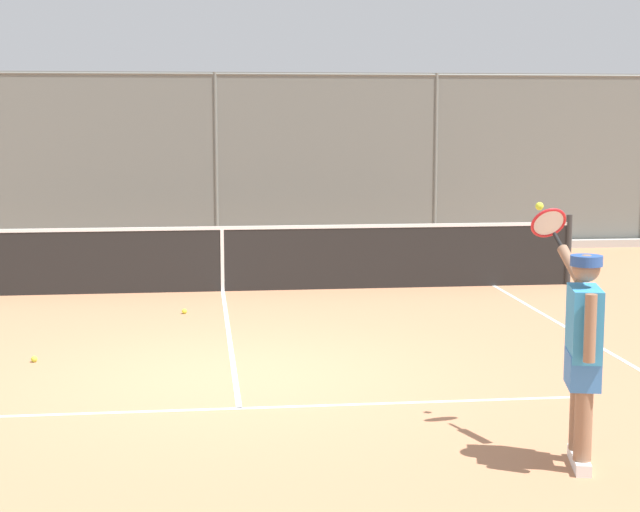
{
  "coord_description": "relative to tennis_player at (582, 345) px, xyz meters",
  "views": [
    {
      "loc": [
        0.32,
        9.88,
        2.57
      ],
      "look_at": [
        -0.97,
        -1.0,
        1.05
      ],
      "focal_mm": 57.12,
      "sensor_mm": 36.0,
      "label": 1
    }
  ],
  "objects": [
    {
      "name": "tennis_ball_near_baseline",
      "position": [
        4.5,
        -3.72,
        -0.88
      ],
      "size": [
        0.07,
        0.07,
        0.07
      ],
      "primitive_type": "sphere",
      "color": "#C1D138",
      "rests_on": "ground"
    },
    {
      "name": "tennis_player",
      "position": [
        0.0,
        0.0,
        0.0
      ],
      "size": [
        0.32,
        1.37,
        1.87
      ],
      "rotation": [
        0.0,
        0.0,
        -1.8
      ],
      "color": "silver",
      "rests_on": "ground"
    },
    {
      "name": "court_line_markings",
      "position": [
        2.43,
        -1.53,
        -0.91
      ],
      "size": [
        8.25,
        11.06,
        0.01
      ],
      "color": "white",
      "rests_on": "ground"
    },
    {
      "name": "tennis_ball_near_net",
      "position": [
        2.97,
        -6.18,
        -0.88
      ],
      "size": [
        0.07,
        0.07,
        0.07
      ],
      "primitive_type": "sphere",
      "color": "#CCDB33",
      "rests_on": "ground"
    },
    {
      "name": "ground_plane",
      "position": [
        2.43,
        -2.91,
        -0.91
      ],
      "size": [
        60.0,
        60.0,
        0.0
      ],
      "primitive_type": "plane",
      "color": "#B27551"
    },
    {
      "name": "tennis_net",
      "position": [
        2.43,
        -7.83,
        -0.42
      ],
      "size": [
        10.6,
        0.09,
        1.07
      ],
      "color": "#2D2D2D",
      "rests_on": "ground"
    },
    {
      "name": "fence_backdrop",
      "position": [
        2.43,
        -12.81,
        0.42
      ],
      "size": [
        19.76,
        1.37,
        3.36
      ],
      "color": "slate",
      "rests_on": "ground"
    }
  ]
}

